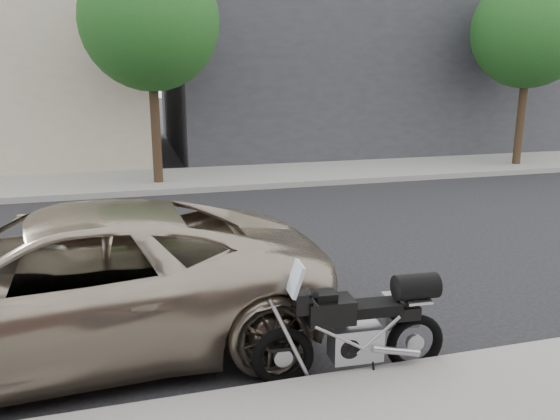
{
  "coord_description": "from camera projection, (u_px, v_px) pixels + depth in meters",
  "views": [
    {
      "loc": [
        2.71,
        8.34,
        2.91
      ],
      "look_at": [
        0.56,
        0.65,
        0.9
      ],
      "focal_mm": 35.0,
      "sensor_mm": 36.0,
      "label": 1
    }
  ],
  "objects": [
    {
      "name": "minivan",
      "position": [
        59.0,
        284.0,
        5.68
      ],
      "size": [
        5.69,
        2.86,
        1.54
      ],
      "primitive_type": "imported",
      "rotation": [
        0.0,
        0.0,
        1.63
      ],
      "color": "tan",
      "rests_on": "ground"
    },
    {
      "name": "street_tree_mid",
      "position": [
        150.0,
        21.0,
        13.28
      ],
      "size": [
        3.4,
        3.4,
        5.7
      ],
      "color": "#372719",
      "rests_on": "far_sidewalk"
    },
    {
      "name": "ground",
      "position": [
        302.0,
        250.0,
        9.21
      ],
      "size": [
        120.0,
        120.0,
        0.0
      ],
      "primitive_type": "plane",
      "color": "black",
      "rests_on": "ground"
    },
    {
      "name": "far_sidewalk",
      "position": [
        231.0,
        177.0,
        15.26
      ],
      "size": [
        44.0,
        3.0,
        0.15
      ],
      "primitive_type": "cube",
      "color": "gray",
      "rests_on": "ground"
    },
    {
      "name": "far_building_dark",
      "position": [
        363.0,
        58.0,
        22.79
      ],
      "size": [
        16.0,
        11.0,
        7.0
      ],
      "color": "#2D2D32",
      "rests_on": "ground"
    },
    {
      "name": "street_tree_left",
      "position": [
        530.0,
        30.0,
        16.15
      ],
      "size": [
        3.4,
        3.4,
        5.7
      ],
      "color": "#372719",
      "rests_on": "far_sidewalk"
    },
    {
      "name": "motorcycle",
      "position": [
        363.0,
        325.0,
        5.29
      ],
      "size": [
        1.95,
        0.63,
        1.23
      ],
      "rotation": [
        0.0,
        0.0,
        -0.06
      ],
      "color": "black",
      "rests_on": "ground"
    }
  ]
}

